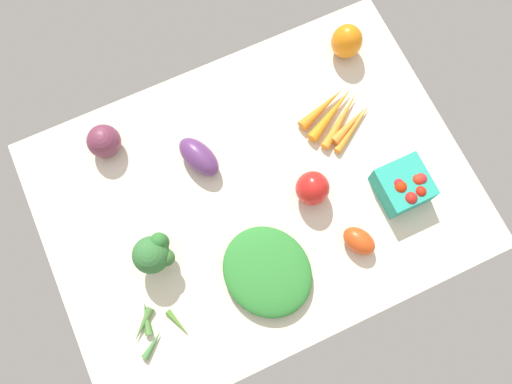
# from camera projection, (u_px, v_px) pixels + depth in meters

# --- Properties ---
(tablecloth) EXTENTS (1.04, 0.76, 0.02)m
(tablecloth) POSITION_uv_depth(u_px,v_px,m) (256.00, 195.00, 1.28)
(tablecloth) COLOR beige
(tablecloth) RESTS_ON ground
(carrot_bunch) EXTENTS (0.20, 0.17, 0.03)m
(carrot_bunch) POSITION_uv_depth(u_px,v_px,m) (337.00, 117.00, 1.31)
(carrot_bunch) COLOR orange
(carrot_bunch) RESTS_ON tablecloth
(red_onion_near_basket) EXTENTS (0.08, 0.08, 0.08)m
(red_onion_near_basket) POSITION_uv_depth(u_px,v_px,m) (104.00, 141.00, 1.27)
(red_onion_near_basket) COLOR brown
(red_onion_near_basket) RESTS_ON tablecloth
(roma_tomato) EXTENTS (0.09, 0.10, 0.06)m
(roma_tomato) POSITION_uv_depth(u_px,v_px,m) (359.00, 241.00, 1.22)
(roma_tomato) COLOR #DB4918
(roma_tomato) RESTS_ON tablecloth
(leafy_greens_clump) EXTENTS (0.25, 0.27, 0.05)m
(leafy_greens_clump) POSITION_uv_depth(u_px,v_px,m) (267.00, 271.00, 1.20)
(leafy_greens_clump) COLOR #2F7F32
(leafy_greens_clump) RESTS_ON tablecloth
(berry_basket) EXTENTS (0.12, 0.12, 0.08)m
(berry_basket) POSITION_uv_depth(u_px,v_px,m) (404.00, 186.00, 1.24)
(berry_basket) COLOR teal
(berry_basket) RESTS_ON tablecloth
(eggplant) EXTENTS (0.10, 0.14, 0.07)m
(eggplant) POSITION_uv_depth(u_px,v_px,m) (199.00, 157.00, 1.26)
(eggplant) COLOR #5E326B
(eggplant) RESTS_ON tablecloth
(okra_pile) EXTENTS (0.13, 0.13, 0.02)m
(okra_pile) POSITION_uv_depth(u_px,v_px,m) (152.00, 327.00, 1.18)
(okra_pile) COLOR #417E3E
(okra_pile) RESTS_ON tablecloth
(bell_pepper_orange) EXTENTS (0.10, 0.10, 0.10)m
(bell_pepper_orange) POSITION_uv_depth(u_px,v_px,m) (347.00, 41.00, 1.33)
(bell_pepper_orange) COLOR orange
(bell_pepper_orange) RESTS_ON tablecloth
(broccoli_head) EXTENTS (0.09, 0.09, 0.11)m
(broccoli_head) POSITION_uv_depth(u_px,v_px,m) (154.00, 253.00, 1.17)
(broccoli_head) COLOR #97D27F
(broccoli_head) RESTS_ON tablecloth
(bell_pepper_red) EXTENTS (0.10, 0.10, 0.10)m
(bell_pepper_red) POSITION_uv_depth(u_px,v_px,m) (312.00, 188.00, 1.23)
(bell_pepper_red) COLOR red
(bell_pepper_red) RESTS_ON tablecloth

